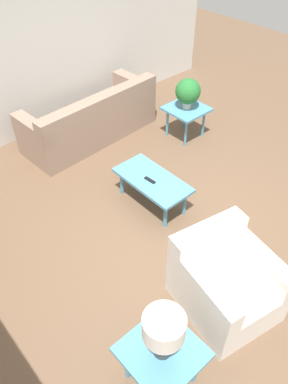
{
  "coord_description": "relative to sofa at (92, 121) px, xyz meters",
  "views": [
    {
      "loc": [
        -2.14,
        2.37,
        3.4
      ],
      "look_at": [
        0.23,
        0.25,
        0.55
      ],
      "focal_mm": 35.0,
      "sensor_mm": 36.0,
      "label": 1
    }
  ],
  "objects": [
    {
      "name": "side_table_lamp",
      "position": [
        -3.47,
        1.8,
        0.13
      ],
      "size": [
        0.59,
        0.59,
        0.51
      ],
      "color": "teal",
      "rests_on": "ground_plane"
    },
    {
      "name": "sofa",
      "position": [
        0.0,
        0.0,
        0.0
      ],
      "size": [
        0.97,
        2.22,
        0.82
      ],
      "rotation": [
        0.0,
        0.0,
        1.63
      ],
      "color": "gray",
      "rests_on": "ground_plane"
    },
    {
      "name": "wall_right",
      "position": [
        0.82,
        0.44,
        1.04
      ],
      "size": [
        0.12,
        7.2,
        2.7
      ],
      "color": "silver",
      "rests_on": "ground_plane"
    },
    {
      "name": "ground_plane",
      "position": [
        -2.24,
        0.44,
        -0.31
      ],
      "size": [
        14.0,
        14.0,
        0.0
      ],
      "primitive_type": "plane",
      "color": "brown"
    },
    {
      "name": "armchair",
      "position": [
        -3.31,
        0.81,
        0.01
      ],
      "size": [
        1.05,
        0.97,
        0.81
      ],
      "rotation": [
        0.0,
        0.0,
        -1.77
      ],
      "color": "silver",
      "rests_on": "ground_plane"
    },
    {
      "name": "table_lamp",
      "position": [
        -3.47,
        1.8,
        0.52
      ],
      "size": [
        0.32,
        0.32,
        0.48
      ],
      "color": "#333333",
      "rests_on": "side_table_lamp"
    },
    {
      "name": "coffee_table",
      "position": [
        -1.77,
        0.34,
        0.05
      ],
      "size": [
        1.01,
        0.5,
        0.41
      ],
      "color": "teal",
      "rests_on": "ground_plane"
    },
    {
      "name": "remote_control",
      "position": [
        -1.78,
        0.39,
        0.11
      ],
      "size": [
        0.16,
        0.05,
        0.02
      ],
      "color": "black",
      "rests_on": "coffee_table"
    },
    {
      "name": "side_table_plant",
      "position": [
        -0.95,
        -1.15,
        0.13
      ],
      "size": [
        0.59,
        0.59,
        0.51
      ],
      "color": "teal",
      "rests_on": "ground_plane"
    },
    {
      "name": "potted_plant",
      "position": [
        -0.95,
        -1.15,
        0.46
      ],
      "size": [
        0.38,
        0.38,
        0.47
      ],
      "color": "#B2ADA3",
      "rests_on": "side_table_plant"
    }
  ]
}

